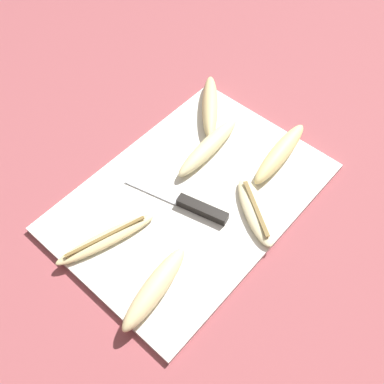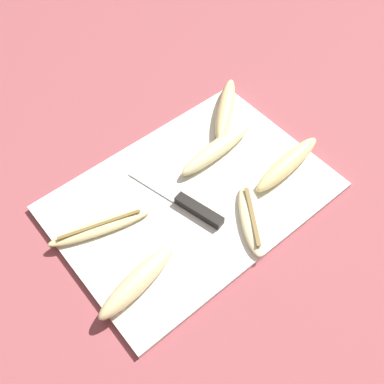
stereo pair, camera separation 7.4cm
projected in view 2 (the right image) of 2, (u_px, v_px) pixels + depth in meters
The scene contains 9 objects.
ground_plane at pixel (192, 198), 0.87m from camera, with size 4.00×4.00×0.00m, color #93474C.
cutting_board at pixel (192, 197), 0.86m from camera, with size 0.51×0.36×0.01m.
knife at pixel (191, 206), 0.84m from camera, with size 0.07×0.21×0.02m.
banana_ripe_center at pixel (137, 281), 0.74m from camera, with size 0.17×0.06×0.04m.
banana_golden_short at pixel (287, 164), 0.88m from camera, with size 0.19×0.05×0.04m.
banana_soft_right at pixel (216, 149), 0.90m from camera, with size 0.19×0.05×0.03m.
banana_mellow_near at pixel (100, 227), 0.81m from camera, with size 0.19×0.09×0.02m.
banana_spotted_left at pixel (225, 109), 0.97m from camera, with size 0.17×0.15×0.04m.
banana_cream_curved at pixel (252, 219), 0.82m from camera, with size 0.12×0.15×0.02m.
Camera 2 is at (-0.31, -0.37, 0.72)m, focal length 42.00 mm.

